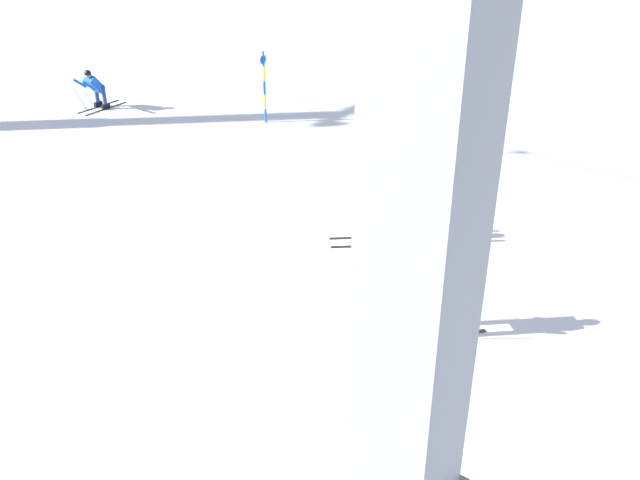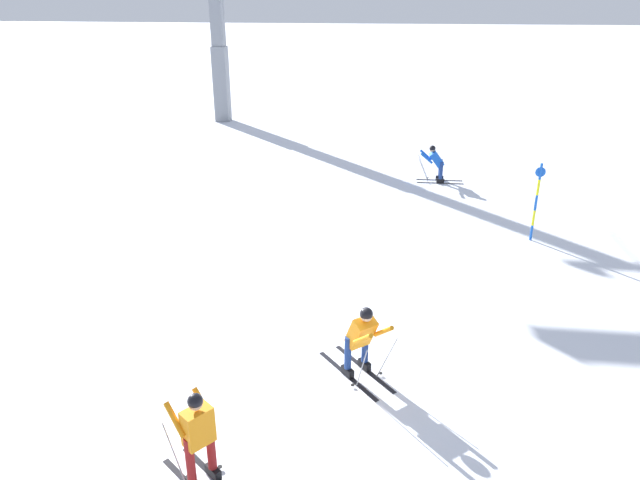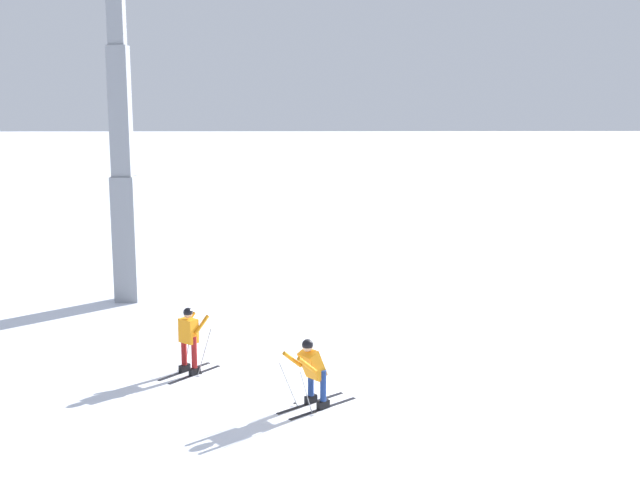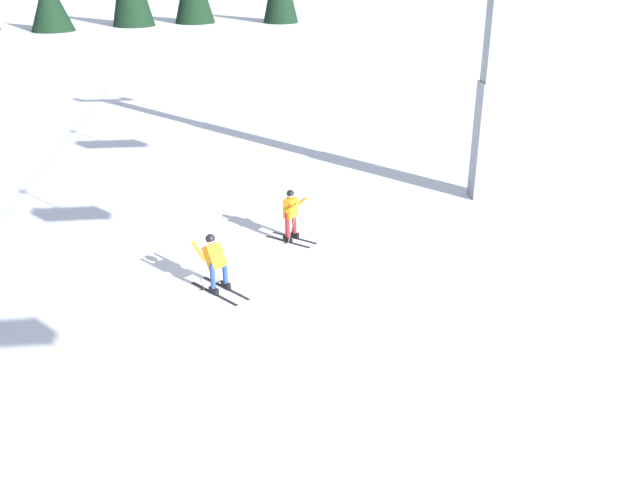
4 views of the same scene
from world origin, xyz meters
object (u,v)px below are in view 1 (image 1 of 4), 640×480
(trail_marker_pole, at_px, (264,85))
(skier_distant_downhill, at_px, (446,291))
(lift_tower_near, at_px, (414,348))
(skier_distant_uphill, at_px, (94,86))
(skier_carving_main, at_px, (377,208))

(trail_marker_pole, relative_size, skier_distant_downhill, 1.43)
(lift_tower_near, height_order, skier_distant_downhill, lift_tower_near)
(skier_distant_uphill, xyz_separation_m, skier_distant_downhill, (-15.26, 4.21, 0.11))
(trail_marker_pole, bearing_deg, skier_distant_uphill, 24.29)
(skier_carving_main, height_order, lift_tower_near, lift_tower_near)
(lift_tower_near, bearing_deg, skier_carving_main, -56.95)
(skier_carving_main, xyz_separation_m, lift_tower_near, (-5.79, 8.89, 4.33))
(skier_carving_main, distance_m, lift_tower_near, 11.46)
(skier_carving_main, xyz_separation_m, skier_distant_uphill, (12.42, -2.08, -0.07))
(skier_distant_uphill, height_order, skier_distant_downhill, skier_distant_downhill)
(skier_carving_main, distance_m, trail_marker_pole, 8.38)
(skier_carving_main, distance_m, skier_distant_uphill, 12.59)
(skier_carving_main, relative_size, trail_marker_pole, 0.74)
(skier_carving_main, relative_size, lift_tower_near, 0.14)
(skier_carving_main, relative_size, skier_distant_downhill, 1.05)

